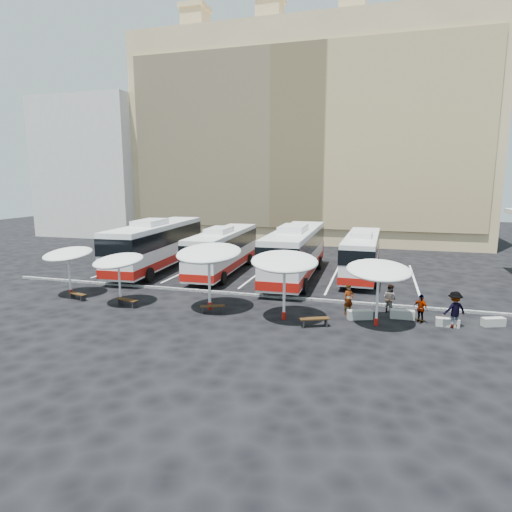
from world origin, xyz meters
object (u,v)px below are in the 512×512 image
(bus_3, at_px, (362,253))
(conc_bench_3, at_px, (493,322))
(bus_2, at_px, (296,251))
(wood_bench_2, at_px, (213,307))
(passenger_0, at_px, (349,300))
(conc_bench_2, at_px, (447,322))
(sunshade_1, at_px, (118,261))
(conc_bench_0, at_px, (360,315))
(bus_0, at_px, (157,244))
(conc_bench_1, at_px, (402,314))
(sunshade_0, at_px, (68,254))
(sunshade_2, at_px, (209,253))
(passenger_1, at_px, (390,299))
(bus_1, at_px, (223,249))
(sunshade_3, at_px, (284,262))
(passenger_2, at_px, (420,308))
(wood_bench_0, at_px, (78,295))
(wood_bench_3, at_px, (314,320))
(passenger_3, at_px, (454,310))
(sunshade_4, at_px, (379,270))
(wood_bench_1, at_px, (127,301))

(bus_3, bearing_deg, conc_bench_3, -53.50)
(bus_2, bearing_deg, conc_bench_3, -34.13)
(wood_bench_2, relative_size, passenger_0, 0.83)
(conc_bench_2, bearing_deg, sunshade_1, -176.54)
(conc_bench_0, bearing_deg, bus_3, 92.28)
(bus_0, xyz_separation_m, conc_bench_1, (19.29, -8.01, -1.96))
(bus_3, bearing_deg, wood_bench_2, -121.38)
(sunshade_0, xyz_separation_m, sunshade_2, (10.02, -0.42, 0.61))
(passenger_1, bearing_deg, bus_1, 9.78)
(bus_1, distance_m, sunshade_3, 12.62)
(bus_2, relative_size, sunshade_0, 3.70)
(bus_3, xyz_separation_m, passenger_2, (3.53, -10.55, -1.08))
(bus_3, xyz_separation_m, wood_bench_0, (-16.90, -11.94, -1.53))
(bus_0, distance_m, wood_bench_0, 9.98)
(bus_3, bearing_deg, sunshade_0, -147.31)
(bus_2, xyz_separation_m, passenger_2, (8.34, -8.30, -1.38))
(sunshade_3, relative_size, wood_bench_3, 2.84)
(bus_1, relative_size, conc_bench_2, 10.54)
(bus_2, height_order, passenger_3, bus_2)
(wood_bench_0, relative_size, passenger_1, 0.85)
(bus_1, distance_m, sunshade_4, 15.66)
(conc_bench_0, bearing_deg, sunshade_3, -163.56)
(conc_bench_2, bearing_deg, conc_bench_0, -179.26)
(conc_bench_1, bearing_deg, conc_bench_0, -161.77)
(conc_bench_2, bearing_deg, wood_bench_0, -177.08)
(bus_3, distance_m, conc_bench_2, 11.98)
(sunshade_4, height_order, passenger_2, sunshade_4)
(conc_bench_2, height_order, conc_bench_3, conc_bench_3)
(wood_bench_0, height_order, passenger_0, passenger_0)
(sunshade_1, height_order, conc_bench_1, sunshade_1)
(bus_3, relative_size, conc_bench_3, 9.69)
(sunshade_2, distance_m, passenger_0, 8.34)
(sunshade_2, bearing_deg, passenger_1, 12.83)
(sunshade_3, distance_m, wood_bench_2, 5.06)
(bus_2, relative_size, wood_bench_1, 8.71)
(conc_bench_3, bearing_deg, sunshade_0, -177.80)
(conc_bench_1, bearing_deg, bus_0, 157.45)
(bus_1, bearing_deg, wood_bench_1, -104.25)
(sunshade_0, distance_m, passenger_3, 23.27)
(sunshade_1, height_order, passenger_1, sunshade_1)
(wood_bench_0, xyz_separation_m, conc_bench_3, (24.05, 1.83, -0.09))
(bus_1, height_order, conc_bench_1, bus_1)
(bus_2, distance_m, sunshade_3, 9.94)
(wood_bench_0, bearing_deg, bus_0, 88.41)
(sunshade_2, relative_size, conc_bench_2, 3.59)
(conc_bench_1, xyz_separation_m, passenger_0, (-2.90, -0.04, 0.61))
(bus_2, distance_m, conc_bench_2, 13.07)
(sunshade_1, distance_m, sunshade_3, 10.26)
(bus_2, height_order, conc_bench_2, bus_2)
(wood_bench_0, bearing_deg, sunshade_4, 0.80)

